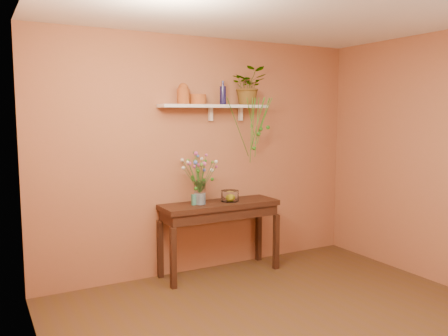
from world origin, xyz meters
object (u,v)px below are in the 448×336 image
(glass_vase, at_px, (200,194))
(bouquet, at_px, (199,168))
(terracotta_jug, at_px, (183,94))
(spider_plant, at_px, (249,86))
(sideboard, at_px, (220,213))
(blue_bottle, at_px, (223,95))
(glass_bowl, at_px, (230,196))

(glass_vase, distance_m, bouquet, 0.29)
(terracotta_jug, bearing_deg, spider_plant, 0.99)
(terracotta_jug, bearing_deg, sideboard, -17.91)
(sideboard, bearing_deg, terracotta_jug, 162.09)
(terracotta_jug, height_order, spider_plant, spider_plant)
(sideboard, distance_m, terracotta_jug, 1.40)
(glass_vase, bearing_deg, spider_plant, 10.87)
(blue_bottle, xyz_separation_m, spider_plant, (0.36, 0.03, 0.11))
(terracotta_jug, distance_m, bouquet, 0.83)
(glass_bowl, bearing_deg, sideboard, -176.98)
(sideboard, height_order, glass_bowl, glass_bowl)
(blue_bottle, distance_m, bouquet, 0.89)
(spider_plant, bearing_deg, glass_bowl, -157.99)
(glass_bowl, bearing_deg, glass_vase, -179.21)
(blue_bottle, height_order, glass_bowl, blue_bottle)
(glass_vase, bearing_deg, glass_bowl, 0.79)
(blue_bottle, xyz_separation_m, bouquet, (-0.36, -0.10, -0.81))
(glass_vase, bearing_deg, sideboard, -0.46)
(terracotta_jug, relative_size, bouquet, 0.49)
(sideboard, bearing_deg, glass_vase, 179.54)
(blue_bottle, distance_m, spider_plant, 0.38)
(sideboard, xyz_separation_m, glass_vase, (-0.25, 0.00, 0.23))
(sideboard, height_order, spider_plant, spider_plant)
(spider_plant, height_order, glass_bowl, spider_plant)
(sideboard, distance_m, glass_bowl, 0.23)
(bouquet, xyz_separation_m, glass_bowl, (0.40, 0.01, -0.35))
(terracotta_jug, height_order, glass_vase, terracotta_jug)
(glass_vase, bearing_deg, terracotta_jug, 137.89)
(blue_bottle, bearing_deg, terracotta_jug, 177.62)
(glass_bowl, bearing_deg, bouquet, -179.24)
(terracotta_jug, distance_m, blue_bottle, 0.48)
(bouquet, bearing_deg, glass_vase, -0.02)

